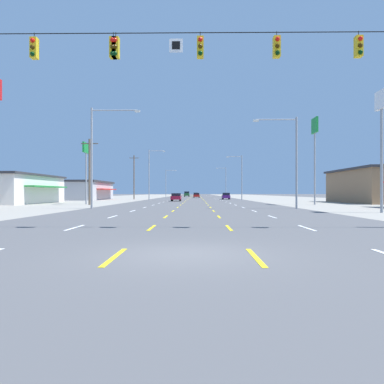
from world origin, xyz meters
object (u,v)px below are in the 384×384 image
object	(u,v)px
sedan_center_turn_mid	(197,195)
streetlight_left_row_0	(97,149)
suv_inner_left_far	(187,194)
streetlight_right_row_2	(225,180)
sedan_inner_left_nearest	(176,197)
pole_sign_right_row_1	(315,139)
streetlight_left_row_1	(150,171)
hatchback_center_turn_midfar	(196,195)
hatchback_far_right_near	(226,196)
pole_sign_left_row_1	(86,156)
pole_sign_right_row_0	(382,122)
streetlight_right_row_0	(292,155)
streetlight_right_row_1	(240,174)
streetlight_left_row_2	(167,181)

from	to	relation	value
sedan_center_turn_mid	streetlight_left_row_0	world-z (taller)	streetlight_left_row_0
suv_inner_left_far	streetlight_right_row_2	world-z (taller)	streetlight_right_row_2
sedan_inner_left_nearest	streetlight_left_row_0	distance (m)	32.52
pole_sign_right_row_1	streetlight_left_row_0	size ratio (longest dim) A/B	1.12
suv_inner_left_far	streetlight_left_row_1	size ratio (longest dim) A/B	0.45
streetlight_left_row_1	hatchback_center_turn_midfar	bearing A→B (deg)	79.56
hatchback_far_right_near	pole_sign_left_row_1	distance (m)	41.29
suv_inner_left_far	pole_sign_right_row_0	world-z (taller)	pole_sign_right_row_0
pole_sign_left_row_1	streetlight_left_row_1	world-z (taller)	streetlight_left_row_1
streetlight_left_row_0	streetlight_left_row_1	size ratio (longest dim) A/B	0.91
pole_sign_right_row_0	streetlight_left_row_0	distance (m)	25.60
hatchback_far_right_near	sedan_inner_left_nearest	bearing A→B (deg)	-122.39
sedan_center_turn_mid	streetlight_right_row_2	xyz separation A→B (m)	(9.60, 14.94, 4.99)
pole_sign_right_row_0	streetlight_right_row_0	world-z (taller)	pole_sign_right_row_0
streetlight_right_row_1	streetlight_left_row_2	xyz separation A→B (m)	(-19.62, 43.79, -0.17)
hatchback_center_turn_midfar	pole_sign_left_row_1	xyz separation A→B (m)	(-14.76, -83.38, 5.77)
hatchback_center_turn_midfar	streetlight_right_row_2	size ratio (longest dim) A/B	0.39
streetlight_right_row_0	streetlight_left_row_1	xyz separation A→B (m)	(-19.52, 43.79, 0.90)
streetlight_left_row_1	streetlight_right_row_1	bearing A→B (deg)	-0.00
sedan_center_turn_mid	pole_sign_left_row_1	size ratio (longest dim) A/B	0.54
pole_sign_left_row_1	streetlight_right_row_0	xyz separation A→B (m)	(24.48, -13.58, -1.24)
pole_sign_right_row_0	pole_sign_right_row_1	bearing A→B (deg)	88.07
hatchback_center_turn_midfar	hatchback_far_right_near	bearing A→B (deg)	-81.75
hatchback_far_right_near	pole_sign_right_row_1	bearing A→B (deg)	-76.96
streetlight_right_row_0	suv_inner_left_far	bearing A→B (deg)	97.29
hatchback_center_turn_midfar	streetlight_left_row_2	xyz separation A→B (m)	(-9.74, -9.37, 4.60)
suv_inner_left_far	pole_sign_left_row_1	size ratio (longest dim) A/B	0.58
pole_sign_right_row_1	streetlight_right_row_1	bearing A→B (deg)	100.00
suv_inner_left_far	streetlight_left_row_1	distance (m)	59.36
suv_inner_left_far	pole_sign_right_row_1	xyz separation A→B (m)	(19.02, -91.30, 7.52)
pole_sign_right_row_0	streetlight_left_row_2	xyz separation A→B (m)	(-24.74, 94.66, -1.80)
pole_sign_left_row_1	streetlight_right_row_1	xyz separation A→B (m)	(24.64, 30.22, -1.01)
pole_sign_left_row_1	streetlight_left_row_1	bearing A→B (deg)	80.67
streetlight_right_row_1	sedan_inner_left_nearest	bearing A→B (deg)	-137.40
pole_sign_right_row_0	pole_sign_right_row_1	size ratio (longest dim) A/B	0.86
sedan_center_turn_mid	streetlight_right_row_1	size ratio (longest dim) A/B	0.46
pole_sign_left_row_1	pole_sign_right_row_1	distance (m)	30.53
pole_sign_right_row_0	streetlight_right_row_0	size ratio (longest dim) A/B	1.07
pole_sign_left_row_1	streetlight_right_row_1	bearing A→B (deg)	50.80
sedan_center_turn_mid	streetlight_right_row_1	world-z (taller)	streetlight_right_row_1
streetlight_left_row_0	streetlight_right_row_2	world-z (taller)	streetlight_right_row_2
sedan_inner_left_nearest	pole_sign_left_row_1	size ratio (longest dim) A/B	0.54
sedan_inner_left_nearest	streetlight_left_row_0	bearing A→B (deg)	-100.96
sedan_center_turn_mid	pole_sign_right_row_0	world-z (taller)	pole_sign_right_row_0
hatchback_far_right_near	hatchback_center_turn_midfar	xyz separation A→B (m)	(-7.07, 48.82, 0.00)
sedan_center_turn_mid	streetlight_left_row_0	distance (m)	73.49
streetlight_right_row_1	hatchback_far_right_near	bearing A→B (deg)	122.82
pole_sign_right_row_1	suv_inner_left_far	bearing A→B (deg)	101.77
sedan_center_turn_mid	streetlight_right_row_2	bearing A→B (deg)	57.28
streetlight_left_row_0	pole_sign_right_row_0	bearing A→B (deg)	-16.07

